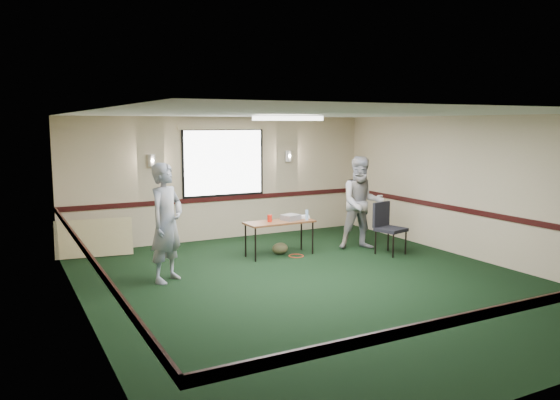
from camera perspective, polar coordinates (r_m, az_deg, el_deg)
name	(u,v)px	position (r m, az deg, el deg)	size (l,w,h in m)	color
ground	(318,284)	(8.86, 3.95, -8.76)	(8.00, 8.00, 0.00)	black
room_shell	(260,175)	(10.39, -2.11, 2.63)	(8.00, 8.02, 8.00)	tan
folding_table	(279,224)	(10.55, -0.06, -2.49)	(1.37, 0.56, 0.68)	#5C2F1A
projector	(291,217)	(10.65, 1.12, -1.82)	(0.33, 0.27, 0.11)	gray
game_console	(303,217)	(10.87, 2.41, -1.78)	(0.21, 0.17, 0.05)	white
red_cup	(270,218)	(10.47, -1.09, -1.93)	(0.09, 0.09, 0.13)	red
water_bottle	(307,215)	(10.66, 2.82, -1.58)	(0.06, 0.06, 0.20)	#89B1E1
duffel_bag	(280,249)	(10.75, 0.00, -5.09)	(0.33, 0.25, 0.23)	#473F28
cable_coil	(296,256)	(10.62, 1.70, -5.86)	(0.30, 0.30, 0.01)	red
folded_table	(94,238)	(11.11, -18.85, -3.78)	(1.42, 0.06, 0.73)	tan
conference_chair	(387,224)	(10.94, 11.09, -2.46)	(0.61, 0.63, 1.01)	black
person_left	(167,223)	(8.98, -11.77, -2.34)	(0.70, 0.46, 1.93)	#3F5A8B
person_right	(362,203)	(11.20, 8.55, -0.32)	(0.92, 0.72, 1.89)	#7485B5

